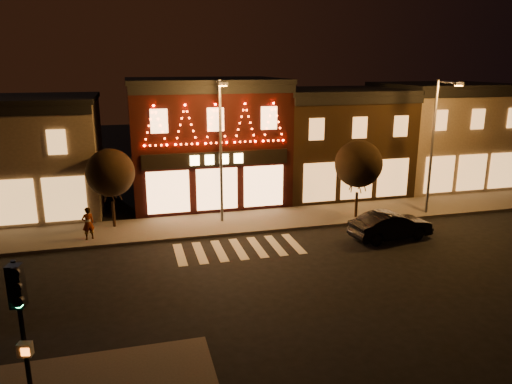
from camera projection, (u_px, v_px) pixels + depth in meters
name	position (u px, v px, depth m)	size (l,w,h in m)	color
ground	(259.00, 282.00, 21.09)	(120.00, 120.00, 0.00)	black
sidewalk_far	(256.00, 221.00, 29.04)	(44.00, 4.00, 0.15)	#47423D
building_pulp	(206.00, 140.00, 33.08)	(10.20, 8.34, 8.30)	black
building_right_a	(334.00, 140.00, 35.54)	(9.20, 8.28, 7.50)	#352312
building_right_b	(440.00, 134.00, 37.73)	(9.20, 8.28, 7.80)	#685B4A
traffic_signal_near	(21.00, 316.00, 11.43)	(0.38, 0.49, 4.64)	black
streetlamp_mid	(221.00, 141.00, 27.35)	(0.54, 1.89, 8.23)	#59595E
streetlamp_right	(436.00, 137.00, 29.03)	(0.54, 1.87, 8.16)	#59595E
tree_left	(110.00, 173.00, 27.02)	(2.70, 2.70, 4.52)	black
tree_right	(359.00, 164.00, 28.72)	(2.82, 2.82, 4.72)	black
dark_sedan	(391.00, 226.00, 26.12)	(1.58, 4.52, 1.49)	black
pedestrian	(88.00, 223.00, 25.57)	(0.65, 0.42, 1.77)	gray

